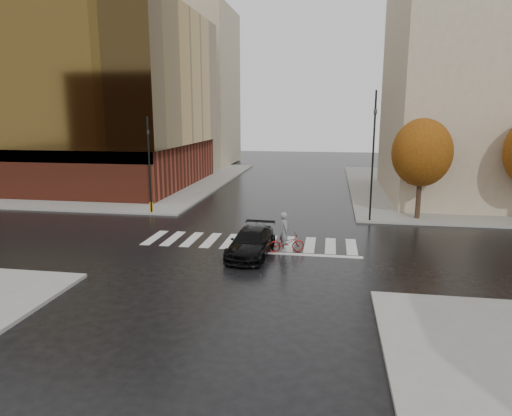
{
  "coord_description": "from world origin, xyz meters",
  "views": [
    {
      "loc": [
        4.31,
        -23.27,
        7.01
      ],
      "look_at": [
        0.41,
        0.18,
        2.0
      ],
      "focal_mm": 32.0,
      "sensor_mm": 36.0,
      "label": 1
    }
  ],
  "objects_px": {
    "sedan": "(251,242)",
    "cyclist": "(286,239)",
    "fire_hydrant": "(151,206)",
    "traffic_light_ne": "(373,146)",
    "traffic_light_nw": "(149,160)"
  },
  "relations": [
    {
      "from": "traffic_light_ne",
      "to": "traffic_light_nw",
      "type": "bearing_deg",
      "value": -21.09
    },
    {
      "from": "cyclist",
      "to": "traffic_light_ne",
      "type": "distance_m",
      "value": 9.66
    },
    {
      "from": "traffic_light_ne",
      "to": "fire_hydrant",
      "type": "height_order",
      "value": "traffic_light_ne"
    },
    {
      "from": "traffic_light_nw",
      "to": "traffic_light_ne",
      "type": "distance_m",
      "value": 14.95
    },
    {
      "from": "sedan",
      "to": "traffic_light_ne",
      "type": "relative_size",
      "value": 0.56
    },
    {
      "from": "cyclist",
      "to": "fire_hydrant",
      "type": "height_order",
      "value": "cyclist"
    },
    {
      "from": "cyclist",
      "to": "traffic_light_nw",
      "type": "xyz_separation_m",
      "value": [
        -10.18,
        7.32,
        3.11
      ]
    },
    {
      "from": "sedan",
      "to": "cyclist",
      "type": "height_order",
      "value": "cyclist"
    },
    {
      "from": "cyclist",
      "to": "traffic_light_ne",
      "type": "xyz_separation_m",
      "value": [
        4.73,
        7.3,
        4.21
      ]
    },
    {
      "from": "sedan",
      "to": "fire_hydrant",
      "type": "relative_size",
      "value": 6.54
    },
    {
      "from": "traffic_light_ne",
      "to": "fire_hydrant",
      "type": "bearing_deg",
      "value": -21.79
    },
    {
      "from": "traffic_light_nw",
      "to": "traffic_light_ne",
      "type": "relative_size",
      "value": 0.8
    },
    {
      "from": "traffic_light_ne",
      "to": "fire_hydrant",
      "type": "xyz_separation_m",
      "value": [
        -15.0,
        0.2,
        -4.39
      ]
    },
    {
      "from": "fire_hydrant",
      "to": "traffic_light_nw",
      "type": "bearing_deg",
      "value": -63.24
    },
    {
      "from": "cyclist",
      "to": "fire_hydrant",
      "type": "distance_m",
      "value": 12.72
    }
  ]
}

